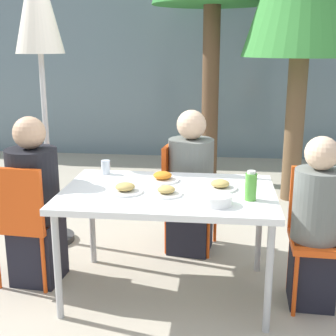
# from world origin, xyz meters

# --- Properties ---
(ground_plane) EXTENTS (24.00, 24.00, 0.00)m
(ground_plane) POSITION_xyz_m (0.00, 0.00, 0.00)
(ground_plane) COLOR #B2A893
(building_facade) EXTENTS (10.00, 0.20, 3.00)m
(building_facade) POSITION_xyz_m (0.00, 4.11, 1.50)
(building_facade) COLOR slate
(building_facade) RESTS_ON ground
(dining_table) EXTENTS (1.37, 0.89, 0.73)m
(dining_table) POSITION_xyz_m (0.00, 0.00, 0.67)
(dining_table) COLOR white
(dining_table) RESTS_ON ground
(chair_left) EXTENTS (0.43, 0.43, 0.87)m
(chair_left) POSITION_xyz_m (-0.99, -0.01, 0.51)
(chair_left) COLOR #E54C14
(chair_left) RESTS_ON ground
(person_left) EXTENTS (0.35, 0.35, 1.18)m
(person_left) POSITION_xyz_m (-0.94, 0.07, 0.56)
(person_left) COLOR black
(person_left) RESTS_ON ground
(chair_right) EXTENTS (0.41, 0.41, 0.87)m
(chair_right) POSITION_xyz_m (0.99, 0.04, 0.51)
(chair_right) COLOR #E54C14
(chair_right) RESTS_ON ground
(person_right) EXTENTS (0.30, 0.30, 1.11)m
(person_right) POSITION_xyz_m (0.94, -0.03, 0.53)
(person_right) COLOR black
(person_right) RESTS_ON ground
(chair_far) EXTENTS (0.45, 0.45, 0.87)m
(chair_far) POSITION_xyz_m (0.03, 0.76, 0.51)
(chair_far) COLOR #E54C14
(chair_far) RESTS_ON ground
(person_far) EXTENTS (0.36, 0.36, 1.16)m
(person_far) POSITION_xyz_m (0.10, 0.70, 0.54)
(person_far) COLOR black
(person_far) RESTS_ON ground
(closed_umbrella) EXTENTS (0.38, 0.38, 2.37)m
(closed_umbrella) POSITION_xyz_m (-1.08, 0.74, 1.84)
(closed_umbrella) COLOR #333333
(closed_umbrella) RESTS_ON ground
(plate_0) EXTENTS (0.20, 0.20, 0.06)m
(plate_0) POSITION_xyz_m (0.00, -0.09, 0.75)
(plate_0) COLOR white
(plate_0) RESTS_ON dining_table
(plate_1) EXTENTS (0.22, 0.22, 0.06)m
(plate_1) POSITION_xyz_m (0.33, 0.07, 0.75)
(plate_1) COLOR white
(plate_1) RESTS_ON dining_table
(plate_2) EXTENTS (0.23, 0.23, 0.06)m
(plate_2) POSITION_xyz_m (-0.27, -0.07, 0.75)
(plate_2) COLOR white
(plate_2) RESTS_ON dining_table
(plate_3) EXTENTS (0.23, 0.23, 0.07)m
(plate_3) POSITION_xyz_m (-0.06, 0.21, 0.75)
(plate_3) COLOR white
(plate_3) RESTS_ON dining_table
(bottle) EXTENTS (0.07, 0.07, 0.18)m
(bottle) POSITION_xyz_m (0.52, -0.13, 0.82)
(bottle) COLOR #51A338
(bottle) RESTS_ON dining_table
(drinking_cup) EXTENTS (0.07, 0.07, 0.10)m
(drinking_cup) POSITION_xyz_m (-0.49, 0.34, 0.78)
(drinking_cup) COLOR silver
(drinking_cup) RESTS_ON dining_table
(salad_bowl) EXTENTS (0.19, 0.19, 0.06)m
(salad_bowl) POSITION_xyz_m (0.31, -0.24, 0.76)
(salad_bowl) COLOR white
(salad_bowl) RESTS_ON dining_table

